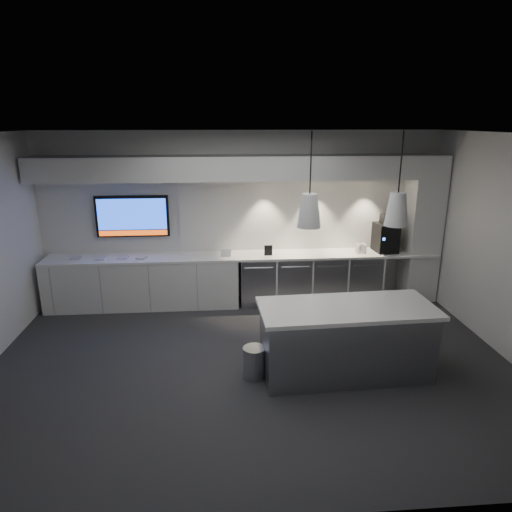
{
  "coord_description": "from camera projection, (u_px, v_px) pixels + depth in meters",
  "views": [
    {
      "loc": [
        -0.38,
        -5.46,
        3.16
      ],
      "look_at": [
        0.14,
        1.1,
        1.19
      ],
      "focal_mm": 32.0,
      "sensor_mm": 36.0,
      "label": 1
    }
  ],
  "objects": [
    {
      "name": "tray_b",
      "position": [
        101.0,
        259.0,
        7.69
      ],
      "size": [
        0.16,
        0.16,
        0.02
      ],
      "primitive_type": "cube",
      "rotation": [
        0.0,
        0.0,
        -0.02
      ],
      "color": "#BBBBBB",
      "rests_on": "back_counter"
    },
    {
      "name": "fridge_unit_b",
      "position": [
        292.0,
        279.0,
        8.17
      ],
      "size": [
        0.6,
        0.61,
        0.85
      ],
      "primitive_type": "cube",
      "color": "#92949A",
      "rests_on": "floor"
    },
    {
      "name": "wall_tv",
      "position": [
        132.0,
        216.0,
        7.9
      ],
      "size": [
        1.25,
        0.07,
        0.72
      ],
      "color": "black",
      "rests_on": "wall_back"
    },
    {
      "name": "pendant_right",
      "position": [
        397.0,
        209.0,
        5.37
      ],
      "size": [
        0.28,
        0.28,
        1.1
      ],
      "color": "silver",
      "rests_on": "ceiling"
    },
    {
      "name": "tray_c",
      "position": [
        123.0,
        258.0,
        7.76
      ],
      "size": [
        0.17,
        0.17,
        0.02
      ],
      "primitive_type": "cube",
      "rotation": [
        0.0,
        0.0,
        -0.04
      ],
      "color": "#BBBBBB",
      "rests_on": "back_counter"
    },
    {
      "name": "tray_a",
      "position": [
        75.0,
        258.0,
        7.72
      ],
      "size": [
        0.18,
        0.18,
        0.02
      ],
      "primitive_type": "cube",
      "rotation": [
        0.0,
        0.0,
        0.11
      ],
      "color": "#BBBBBB",
      "rests_on": "back_counter"
    },
    {
      "name": "pendant_left",
      "position": [
        309.0,
        210.0,
        5.29
      ],
      "size": [
        0.28,
        0.28,
        1.1
      ],
      "color": "silver",
      "rests_on": "ceiling"
    },
    {
      "name": "wall_back",
      "position": [
        242.0,
        217.0,
        8.11
      ],
      "size": [
        7.0,
        0.0,
        7.0
      ],
      "primitive_type": "plane",
      "rotation": [
        1.57,
        0.0,
        0.0
      ],
      "color": "silver",
      "rests_on": "floor"
    },
    {
      "name": "island",
      "position": [
        345.0,
        340.0,
        5.81
      ],
      "size": [
        2.24,
        1.04,
        0.93
      ],
      "rotation": [
        0.0,
        0.0,
        0.04
      ],
      "color": "#92949A",
      "rests_on": "floor"
    },
    {
      "name": "fridge_unit_d",
      "position": [
        361.0,
        277.0,
        8.27
      ],
      "size": [
        0.6,
        0.61,
        0.85
      ],
      "primitive_type": "cube",
      "color": "#92949A",
      "rests_on": "floor"
    },
    {
      "name": "left_base_cabinets",
      "position": [
        143.0,
        283.0,
        7.97
      ],
      "size": [
        3.3,
        0.63,
        0.86
      ],
      "primitive_type": "cube",
      "color": "silver",
      "rests_on": "floor"
    },
    {
      "name": "floor",
      "position": [
        252.0,
        364.0,
        6.15
      ],
      "size": [
        7.0,
        7.0,
        0.0
      ],
      "primitive_type": "plane",
      "color": "#2B2B2D",
      "rests_on": "ground"
    },
    {
      "name": "back_counter",
      "position": [
        243.0,
        256.0,
        7.98
      ],
      "size": [
        6.8,
        0.65,
        0.04
      ],
      "primitive_type": "cube",
      "color": "white",
      "rests_on": "left_base_cabinets"
    },
    {
      "name": "sign_black",
      "position": [
        268.0,
        250.0,
        7.9
      ],
      "size": [
        0.14,
        0.02,
        0.18
      ],
      "primitive_type": "cube",
      "rotation": [
        0.0,
        0.0,
        -0.01
      ],
      "color": "black",
      "rests_on": "back_counter"
    },
    {
      "name": "fridge_unit_a",
      "position": [
        257.0,
        280.0,
        8.12
      ],
      "size": [
        0.6,
        0.61,
        0.85
      ],
      "primitive_type": "cube",
      "color": "#92949A",
      "rests_on": "floor"
    },
    {
      "name": "wall_front",
      "position": [
        276.0,
        356.0,
        3.33
      ],
      "size": [
        7.0,
        0.0,
        7.0
      ],
      "primitive_type": "plane",
      "rotation": [
        -1.57,
        0.0,
        0.0
      ],
      "color": "silver",
      "rests_on": "floor"
    },
    {
      "name": "ceiling",
      "position": [
        251.0,
        134.0,
        5.29
      ],
      "size": [
        7.0,
        7.0,
        0.0
      ],
      "primitive_type": "plane",
      "rotation": [
        3.14,
        0.0,
        0.0
      ],
      "color": "black",
      "rests_on": "wall_back"
    },
    {
      "name": "coffee_machine",
      "position": [
        386.0,
        236.0,
        8.11
      ],
      "size": [
        0.4,
        0.56,
        0.67
      ],
      "rotation": [
        0.0,
        0.0,
        0.07
      ],
      "color": "black",
      "rests_on": "back_counter"
    },
    {
      "name": "soffit",
      "position": [
        242.0,
        168.0,
        7.56
      ],
      "size": [
        6.9,
        0.6,
        0.4
      ],
      "primitive_type": "cube",
      "color": "silver",
      "rests_on": "wall_back"
    },
    {
      "name": "fridge_unit_c",
      "position": [
        327.0,
        278.0,
        8.22
      ],
      "size": [
        0.6,
        0.61,
        0.85
      ],
      "primitive_type": "cube",
      "color": "#92949A",
      "rests_on": "floor"
    },
    {
      "name": "tray_d",
      "position": [
        142.0,
        258.0,
        7.75
      ],
      "size": [
        0.19,
        0.19,
        0.02
      ],
      "primitive_type": "cube",
      "rotation": [
        0.0,
        0.0,
        -0.22
      ],
      "color": "#BBBBBB",
      "rests_on": "back_counter"
    },
    {
      "name": "sign_white",
      "position": [
        226.0,
        253.0,
        7.84
      ],
      "size": [
        0.18,
        0.04,
        0.14
      ],
      "primitive_type": "cube",
      "rotation": [
        0.0,
        0.0,
        -0.1
      ],
      "color": "white",
      "rests_on": "back_counter"
    },
    {
      "name": "column",
      "position": [
        422.0,
        229.0,
        8.12
      ],
      "size": [
        0.55,
        0.55,
        2.6
      ],
      "primitive_type": "cube",
      "color": "silver",
      "rests_on": "floor"
    },
    {
      "name": "cup_cluster",
      "position": [
        361.0,
        248.0,
        8.09
      ],
      "size": [
        0.18,
        0.18,
        0.15
      ],
      "primitive_type": null,
      "color": "white",
      "rests_on": "back_counter"
    },
    {
      "name": "bin",
      "position": [
        254.0,
        362.0,
        5.79
      ],
      "size": [
        0.35,
        0.35,
        0.41
      ],
      "primitive_type": "cylinder",
      "rotation": [
        0.0,
        0.0,
        0.23
      ],
      "color": "#92949A",
      "rests_on": "floor"
    },
    {
      "name": "backsplash",
      "position": [
        309.0,
        214.0,
        8.17
      ],
      "size": [
        4.6,
        0.03,
        1.3
      ],
      "primitive_type": "cube",
      "color": "silver",
      "rests_on": "wall_back"
    }
  ]
}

